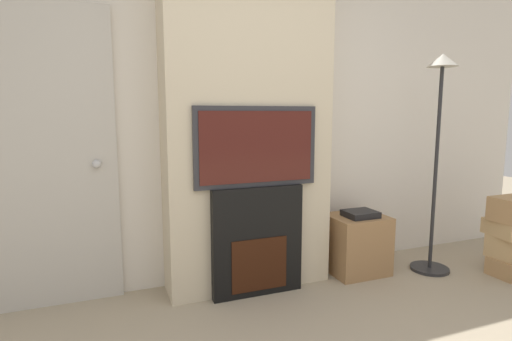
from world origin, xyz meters
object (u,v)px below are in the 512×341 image
object	(u,v)px
television	(256,147)
media_stand	(356,243)
fireplace	(256,241)
floor_lamp	(438,134)

from	to	relation	value
television	media_stand	distance (m)	1.25
fireplace	media_stand	size ratio (longest dim) A/B	1.50
fireplace	floor_lamp	size ratio (longest dim) A/B	0.45
media_stand	fireplace	bearing A→B (deg)	-176.13
television	media_stand	xyz separation A→B (m)	(0.93, 0.06, -0.84)
floor_lamp	media_stand	bearing A→B (deg)	162.40
fireplace	television	bearing A→B (deg)	-90.00
television	media_stand	bearing A→B (deg)	4.00
fireplace	floor_lamp	world-z (taller)	floor_lamp
fireplace	television	world-z (taller)	television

